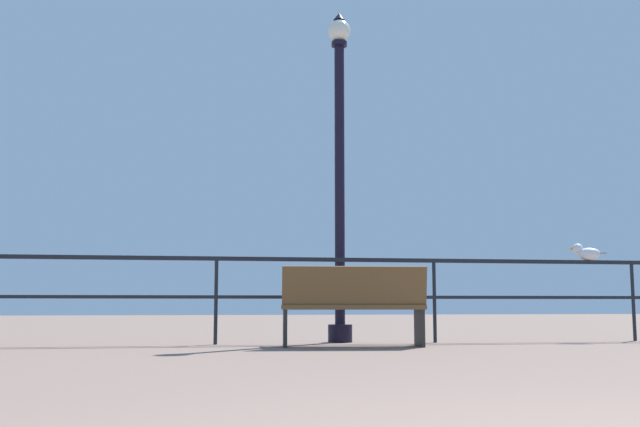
{
  "coord_description": "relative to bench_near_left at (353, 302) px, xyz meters",
  "views": [
    {
      "loc": [
        -1.57,
        -1.47,
        0.48
      ],
      "look_at": [
        -0.18,
        6.98,
        1.52
      ],
      "focal_mm": 41.63,
      "sensor_mm": 36.0,
      "label": 1
    }
  ],
  "objects": [
    {
      "name": "pier_railing",
      "position": [
        -0.15,
        0.78,
        0.29
      ],
      "size": [
        18.97,
        0.05,
        1.04
      ],
      "color": "black",
      "rests_on": "ground_plane"
    },
    {
      "name": "seagull_on_rail",
      "position": [
        3.28,
        0.79,
        0.64
      ],
      "size": [
        0.44,
        0.29,
        0.22
      ],
      "color": "silver",
      "rests_on": "pier_railing"
    },
    {
      "name": "bench_near_left",
      "position": [
        0.0,
        0.0,
        0.0
      ],
      "size": [
        1.64,
        0.78,
        0.89
      ],
      "color": "brown",
      "rests_on": "ground_plane"
    },
    {
      "name": "lamppost_center",
      "position": [
        0.05,
        1.03,
        1.75
      ],
      "size": [
        0.3,
        0.3,
        4.28
      ],
      "color": "black",
      "rests_on": "ground_plane"
    }
  ]
}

